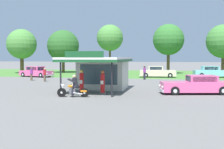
# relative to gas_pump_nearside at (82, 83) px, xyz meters

# --- Properties ---
(ground_plane) EXTENTS (300.00, 300.00, 0.00)m
(ground_plane) POSITION_rel_gas_pump_nearside_xyz_m (-0.11, -1.69, -0.84)
(ground_plane) COLOR slate
(grass_verge_strip) EXTENTS (120.00, 24.00, 0.01)m
(grass_verge_strip) POSITION_rel_gas_pump_nearside_xyz_m (-0.11, 28.31, -0.84)
(grass_verge_strip) COLOR #477A33
(grass_verge_strip) RESTS_ON ground
(service_station_kiosk) EXTENTS (4.74, 7.52, 3.26)m
(service_station_kiosk) POSITION_rel_gas_pump_nearside_xyz_m (0.84, 3.11, 0.82)
(service_station_kiosk) COLOR beige
(service_station_kiosk) RESTS_ON ground
(gas_pump_nearside) EXTENTS (0.44, 0.44, 1.86)m
(gas_pump_nearside) POSITION_rel_gas_pump_nearside_xyz_m (0.00, 0.00, 0.00)
(gas_pump_nearside) COLOR slate
(gas_pump_nearside) RESTS_ON ground
(gas_pump_offside) EXTENTS (0.44, 0.44, 1.82)m
(gas_pump_offside) POSITION_rel_gas_pump_nearside_xyz_m (1.69, -0.00, -0.02)
(gas_pump_offside) COLOR slate
(gas_pump_offside) RESTS_ON ground
(motorcycle_with_rider) EXTENTS (2.28, 0.71, 1.58)m
(motorcycle_with_rider) POSITION_rel_gas_pump_nearside_xyz_m (0.10, -2.13, -0.19)
(motorcycle_with_rider) COLOR black
(motorcycle_with_rider) RESTS_ON ground
(featured_classic_sedan) EXTENTS (5.69, 2.93, 1.44)m
(featured_classic_sedan) POSITION_rel_gas_pump_nearside_xyz_m (8.78, 1.60, -0.18)
(featured_classic_sedan) COLOR #E55993
(featured_classic_sedan) RESTS_ON ground
(parked_car_second_row_spare) EXTENTS (5.65, 2.59, 1.58)m
(parked_car_second_row_spare) POSITION_rel_gas_pump_nearside_xyz_m (12.27, 21.03, -0.13)
(parked_car_second_row_spare) COLOR #7AC6D1
(parked_car_second_row_spare) RESTS_ON ground
(parked_car_back_row_centre) EXTENTS (5.41, 3.16, 1.50)m
(parked_car_back_row_centre) POSITION_rel_gas_pump_nearside_xyz_m (-12.33, 16.87, -0.16)
(parked_car_back_row_centre) COLOR #E55993
(parked_car_back_row_centre) RESTS_ON ground
(parked_car_back_row_centre_left) EXTENTS (4.91, 2.02, 1.42)m
(parked_car_back_row_centre_left) POSITION_rel_gas_pump_nearside_xyz_m (-2.43, 19.54, -0.19)
(parked_car_back_row_centre_left) COLOR #19479E
(parked_car_back_row_centre_left) RESTS_ON ground
(parked_car_back_row_right) EXTENTS (5.26, 2.43, 1.56)m
(parked_car_back_row_right) POSITION_rel_gas_pump_nearside_xyz_m (4.70, 19.69, -0.14)
(parked_car_back_row_right) COLOR beige
(parked_car_back_row_right) RESTS_ON ground
(bystander_admiring_sedan) EXTENTS (0.35, 0.35, 1.60)m
(bystander_admiring_sedan) POSITION_rel_gas_pump_nearside_xyz_m (-9.81, 10.65, 0.01)
(bystander_admiring_sedan) COLOR brown
(bystander_admiring_sedan) RESTS_ON ground
(bystander_standing_back_lot) EXTENTS (0.34, 0.34, 1.58)m
(bystander_standing_back_lot) POSITION_rel_gas_pump_nearside_xyz_m (-7.64, 9.71, -0.02)
(bystander_standing_back_lot) COLOR brown
(bystander_standing_back_lot) RESTS_ON ground
(bystander_leaning_by_kiosk) EXTENTS (0.34, 0.34, 1.53)m
(bystander_leaning_by_kiosk) POSITION_rel_gas_pump_nearside_xyz_m (-1.28, 12.01, -0.05)
(bystander_leaning_by_kiosk) COLOR #2D3351
(bystander_leaning_by_kiosk) RESTS_ON ground
(bystander_strolling_foreground) EXTENTS (0.38, 0.38, 1.72)m
(bystander_strolling_foreground) POSITION_rel_gas_pump_nearside_xyz_m (3.39, 15.03, 0.08)
(bystander_strolling_foreground) COLOR black
(bystander_strolling_foreground) RESTS_ON ground
(tree_oak_far_left) EXTENTS (5.74, 5.74, 7.73)m
(tree_oak_far_left) POSITION_rel_gas_pump_nearside_xyz_m (-12.71, 28.30, 3.91)
(tree_oak_far_left) COLOR brown
(tree_oak_far_left) RESTS_ON ground
(tree_oak_centre) EXTENTS (5.51, 5.51, 8.16)m
(tree_oak_centre) POSITION_rel_gas_pump_nearside_xyz_m (14.93, 28.89, 4.43)
(tree_oak_centre) COLOR brown
(tree_oak_centre) RESTS_ON ground
(tree_oak_distant_spare) EXTENTS (5.26, 5.26, 8.41)m
(tree_oak_distant_spare) POSITION_rel_gas_pump_nearside_xyz_m (5.93, 28.87, 4.81)
(tree_oak_distant_spare) COLOR brown
(tree_oak_distant_spare) RESTS_ON ground
(tree_oak_far_right) EXTENTS (4.73, 4.73, 8.64)m
(tree_oak_far_right) POSITION_rel_gas_pump_nearside_xyz_m (-4.36, 29.65, 5.33)
(tree_oak_far_right) COLOR brown
(tree_oak_far_right) RESTS_ON ground
(tree_oak_right) EXTENTS (5.19, 5.19, 7.71)m
(tree_oak_right) POSITION_rel_gas_pump_nearside_xyz_m (-19.11, 24.96, 4.13)
(tree_oak_right) COLOR brown
(tree_oak_right) RESTS_ON ground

